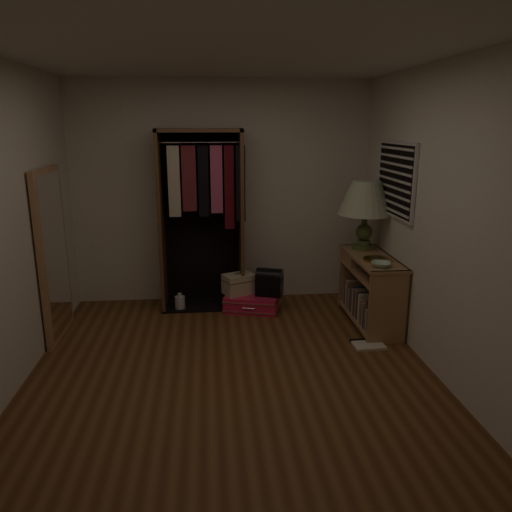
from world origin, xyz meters
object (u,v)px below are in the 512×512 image
at_px(pink_suitcase, 252,302).
at_px(black_bag, 269,281).
at_px(train_case, 239,284).
at_px(table_lamp, 366,199).
at_px(floor_mirror, 53,255).
at_px(console_bookshelf, 369,287).
at_px(open_wardrobe, 203,203).
at_px(white_jug, 180,303).

distance_m(pink_suitcase, black_bag, 0.33).
distance_m(train_case, table_lamp, 1.72).
bearing_deg(floor_mirror, console_bookshelf, 0.83).
xyz_separation_m(floor_mirror, train_case, (1.86, 0.57, -0.54)).
bearing_deg(table_lamp, floor_mirror, -173.96).
bearing_deg(table_lamp, pink_suitcase, 171.32).
bearing_deg(train_case, floor_mirror, 172.91).
relative_size(pink_suitcase, train_case, 1.74).
relative_size(console_bookshelf, open_wardrobe, 0.55).
distance_m(console_bookshelf, floor_mirror, 3.27).
relative_size(floor_mirror, black_bag, 5.02).
bearing_deg(white_jug, open_wardrobe, 29.83).
bearing_deg(white_jug, table_lamp, -7.10).
distance_m(console_bookshelf, white_jug, 2.15).
bearing_deg(console_bookshelf, black_bag, 156.94).
bearing_deg(black_bag, open_wardrobe, 177.72).
relative_size(open_wardrobe, black_bag, 6.05).
xyz_separation_m(floor_mirror, pink_suitcase, (2.01, 0.53, -0.76)).
height_order(open_wardrobe, pink_suitcase, open_wardrobe).
bearing_deg(train_case, open_wardrobe, 128.32).
distance_m(console_bookshelf, black_bag, 1.12).
xyz_separation_m(console_bookshelf, open_wardrobe, (-1.76, 0.73, 0.83)).
height_order(pink_suitcase, black_bag, black_bag).
bearing_deg(console_bookshelf, table_lamp, 89.04).
bearing_deg(train_case, console_bookshelf, -45.13).
height_order(floor_mirror, train_case, floor_mirror).
xyz_separation_m(open_wardrobe, table_lamp, (1.76, -0.43, 0.08)).
distance_m(floor_mirror, black_bag, 2.32).
xyz_separation_m(console_bookshelf, pink_suitcase, (-1.22, 0.48, -0.30)).
bearing_deg(white_jug, floor_mirror, -153.01).
xyz_separation_m(console_bookshelf, train_case, (-1.38, 0.53, -0.09)).
bearing_deg(white_jug, console_bookshelf, -15.03).
xyz_separation_m(black_bag, white_jug, (-1.03, 0.12, -0.27)).
distance_m(open_wardrobe, white_jug, 1.19).
bearing_deg(pink_suitcase, table_lamp, 6.85).
bearing_deg(open_wardrobe, table_lamp, -13.68).
bearing_deg(black_bag, table_lamp, 11.40).
bearing_deg(table_lamp, white_jug, 172.90).
relative_size(floor_mirror, white_jug, 8.33).
bearing_deg(console_bookshelf, floor_mirror, -179.17).
relative_size(black_bag, white_jug, 1.66).
bearing_deg(open_wardrobe, white_jug, -150.17).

